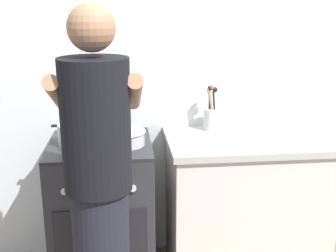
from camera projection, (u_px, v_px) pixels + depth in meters
name	position (u px, v px, depth m)	size (l,w,h in m)	color
back_wall	(184.00, 73.00, 2.84)	(3.20, 0.10, 2.50)	silver
countertop	(245.00, 205.00, 2.77)	(1.00, 0.60, 0.90)	silver
stove_range	(103.00, 212.00, 2.67)	(0.60, 0.62, 0.90)	#2D2D33
pot	(75.00, 135.00, 2.50)	(0.26, 0.19, 0.12)	#B2B2B7
mixing_bowl	(124.00, 137.00, 2.51)	(0.26, 0.26, 0.09)	#B7B7BC
utensil_crock	(211.00, 115.00, 2.78)	(0.10, 0.10, 0.30)	silver
person	(99.00, 196.00, 1.95)	(0.41, 0.50, 1.70)	black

